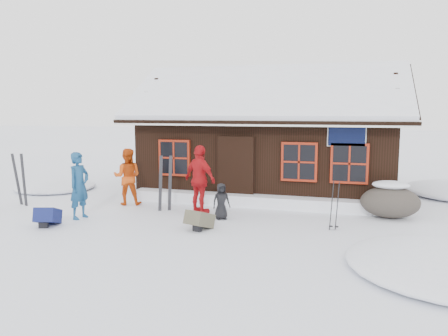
{
  "coord_description": "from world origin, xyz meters",
  "views": [
    {
      "loc": [
        4.25,
        -10.22,
        2.82
      ],
      "look_at": [
        0.99,
        0.88,
        1.3
      ],
      "focal_mm": 35.0,
      "sensor_mm": 36.0,
      "label": 1
    }
  ],
  "objects_px": {
    "skier_orange_left": "(127,177)",
    "boulder": "(390,201)",
    "skier_crouched": "(221,201)",
    "ski_poles": "(334,206)",
    "skier_teal": "(79,185)",
    "skier_orange_right": "(200,179)",
    "backpack_blue": "(48,219)",
    "backpack_olive": "(200,223)"
  },
  "relations": [
    {
      "from": "skier_teal",
      "to": "skier_orange_left",
      "type": "relative_size",
      "value": 1.03
    },
    {
      "from": "skier_orange_left",
      "to": "skier_crouched",
      "type": "height_order",
      "value": "skier_orange_left"
    },
    {
      "from": "skier_teal",
      "to": "skier_orange_right",
      "type": "height_order",
      "value": "skier_orange_right"
    },
    {
      "from": "skier_crouched",
      "to": "ski_poles",
      "type": "distance_m",
      "value": 2.88
    },
    {
      "from": "skier_teal",
      "to": "skier_crouched",
      "type": "distance_m",
      "value": 3.75
    },
    {
      "from": "ski_poles",
      "to": "backpack_olive",
      "type": "distance_m",
      "value": 3.23
    },
    {
      "from": "skier_teal",
      "to": "ski_poles",
      "type": "xyz_separation_m",
      "value": [
        6.47,
        0.73,
        -0.31
      ]
    },
    {
      "from": "skier_orange_right",
      "to": "skier_crouched",
      "type": "height_order",
      "value": "skier_orange_right"
    },
    {
      "from": "skier_crouched",
      "to": "boulder",
      "type": "height_order",
      "value": "skier_crouched"
    },
    {
      "from": "skier_orange_left",
      "to": "skier_orange_right",
      "type": "relative_size",
      "value": 0.9
    },
    {
      "from": "backpack_blue",
      "to": "backpack_olive",
      "type": "xyz_separation_m",
      "value": [
        3.69,
        0.75,
        -0.0
      ]
    },
    {
      "from": "skier_orange_right",
      "to": "backpack_blue",
      "type": "distance_m",
      "value": 4.0
    },
    {
      "from": "skier_crouched",
      "to": "backpack_blue",
      "type": "height_order",
      "value": "skier_crouched"
    },
    {
      "from": "boulder",
      "to": "backpack_olive",
      "type": "height_order",
      "value": "boulder"
    },
    {
      "from": "ski_poles",
      "to": "skier_teal",
      "type": "bearing_deg",
      "value": -173.57
    },
    {
      "from": "skier_crouched",
      "to": "skier_teal",
      "type": "bearing_deg",
      "value": 160.66
    },
    {
      "from": "skier_orange_left",
      "to": "boulder",
      "type": "relative_size",
      "value": 1.12
    },
    {
      "from": "skier_teal",
      "to": "skier_crouched",
      "type": "bearing_deg",
      "value": -66.41
    },
    {
      "from": "skier_orange_left",
      "to": "backpack_blue",
      "type": "relative_size",
      "value": 2.68
    },
    {
      "from": "ski_poles",
      "to": "backpack_olive",
      "type": "relative_size",
      "value": 1.95
    },
    {
      "from": "skier_orange_right",
      "to": "backpack_olive",
      "type": "height_order",
      "value": "skier_orange_right"
    },
    {
      "from": "skier_orange_right",
      "to": "skier_crouched",
      "type": "bearing_deg",
      "value": 174.89
    },
    {
      "from": "ski_poles",
      "to": "backpack_olive",
      "type": "height_order",
      "value": "ski_poles"
    },
    {
      "from": "boulder",
      "to": "backpack_blue",
      "type": "height_order",
      "value": "boulder"
    },
    {
      "from": "skier_orange_left",
      "to": "backpack_blue",
      "type": "height_order",
      "value": "skier_orange_left"
    },
    {
      "from": "skier_orange_right",
      "to": "ski_poles",
      "type": "height_order",
      "value": "skier_orange_right"
    },
    {
      "from": "skier_crouched",
      "to": "ski_poles",
      "type": "bearing_deg",
      "value": -38.75
    },
    {
      "from": "boulder",
      "to": "skier_teal",
      "type": "bearing_deg",
      "value": -163.15
    },
    {
      "from": "skier_teal",
      "to": "skier_orange_left",
      "type": "xyz_separation_m",
      "value": [
        0.37,
        1.88,
        -0.03
      ]
    },
    {
      "from": "skier_crouched",
      "to": "backpack_blue",
      "type": "relative_size",
      "value": 1.5
    },
    {
      "from": "skier_orange_left",
      "to": "skier_orange_right",
      "type": "height_order",
      "value": "skier_orange_right"
    },
    {
      "from": "skier_crouched",
      "to": "ski_poles",
      "type": "height_order",
      "value": "ski_poles"
    },
    {
      "from": "skier_orange_right",
      "to": "ski_poles",
      "type": "relative_size",
      "value": 1.56
    },
    {
      "from": "skier_orange_right",
      "to": "ski_poles",
      "type": "distance_m",
      "value": 3.72
    },
    {
      "from": "skier_orange_left",
      "to": "ski_poles",
      "type": "distance_m",
      "value": 6.22
    },
    {
      "from": "skier_orange_left",
      "to": "boulder",
      "type": "xyz_separation_m",
      "value": [
        7.48,
        0.49,
        -0.4
      ]
    },
    {
      "from": "skier_orange_right",
      "to": "backpack_blue",
      "type": "height_order",
      "value": "skier_orange_right"
    },
    {
      "from": "skier_teal",
      "to": "skier_orange_right",
      "type": "relative_size",
      "value": 0.93
    },
    {
      "from": "backpack_blue",
      "to": "backpack_olive",
      "type": "bearing_deg",
      "value": -5.73
    },
    {
      "from": "boulder",
      "to": "backpack_blue",
      "type": "bearing_deg",
      "value": -157.99
    },
    {
      "from": "skier_orange_right",
      "to": "backpack_blue",
      "type": "xyz_separation_m",
      "value": [
        -3.14,
        -2.35,
        -0.77
      ]
    },
    {
      "from": "boulder",
      "to": "backpack_olive",
      "type": "xyz_separation_m",
      "value": [
        -4.45,
        -2.53,
        -0.28
      ]
    }
  ]
}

